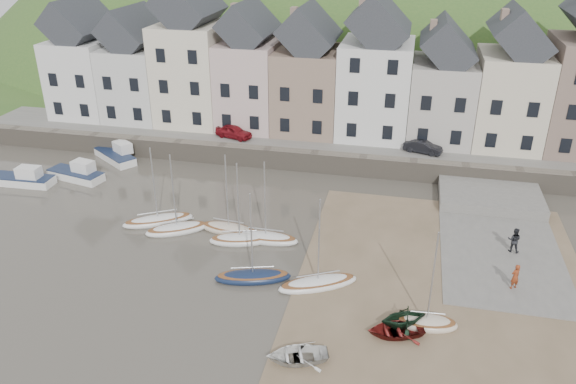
% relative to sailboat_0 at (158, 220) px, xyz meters
% --- Properties ---
extents(ground, '(160.00, 160.00, 0.00)m').
position_rel_sailboat_0_xyz_m(ground, '(9.73, -4.63, -0.26)').
color(ground, '#4B463B').
rests_on(ground, ground).
extents(quay_land, '(90.00, 30.00, 1.50)m').
position_rel_sailboat_0_xyz_m(quay_land, '(9.73, 27.37, 0.49)').
color(quay_land, '#385F26').
rests_on(quay_land, ground).
extents(quay_street, '(70.00, 7.00, 0.10)m').
position_rel_sailboat_0_xyz_m(quay_street, '(9.73, 15.87, 1.29)').
color(quay_street, slate).
rests_on(quay_street, quay_land).
extents(seawall, '(70.00, 1.20, 1.80)m').
position_rel_sailboat_0_xyz_m(seawall, '(9.73, 12.37, 0.64)').
color(seawall, slate).
rests_on(seawall, ground).
extents(beach, '(18.00, 26.00, 0.06)m').
position_rel_sailboat_0_xyz_m(beach, '(20.73, -4.63, -0.23)').
color(beach, brown).
rests_on(beach, ground).
extents(slipway, '(8.00, 18.00, 0.12)m').
position_rel_sailboat_0_xyz_m(slipway, '(24.73, 3.37, -0.20)').
color(slipway, slate).
rests_on(slipway, ground).
extents(hillside, '(134.40, 84.00, 84.00)m').
position_rel_sailboat_0_xyz_m(hillside, '(4.73, 55.36, -18.25)').
color(hillside, '#385F26').
rests_on(hillside, ground).
extents(townhouse_terrace, '(61.05, 8.00, 13.93)m').
position_rel_sailboat_0_xyz_m(townhouse_terrace, '(11.49, 19.37, 7.07)').
color(townhouse_terrace, white).
rests_on(townhouse_terrace, quay_land).
extents(sailboat_0, '(5.30, 3.97, 6.32)m').
position_rel_sailboat_0_xyz_m(sailboat_0, '(0.00, 0.00, 0.00)').
color(sailboat_0, white).
rests_on(sailboat_0, ground).
extents(sailboat_1, '(4.72, 3.63, 6.32)m').
position_rel_sailboat_0_xyz_m(sailboat_1, '(1.91, -0.92, 0.00)').
color(sailboat_1, white).
rests_on(sailboat_1, ground).
extents(sailboat_2, '(4.49, 1.91, 6.32)m').
position_rel_sailboat_0_xyz_m(sailboat_2, '(5.60, -0.08, 0.00)').
color(sailboat_2, beige).
rests_on(sailboat_2, ground).
extents(sailboat_3, '(4.57, 2.57, 6.32)m').
position_rel_sailboat_0_xyz_m(sailboat_3, '(6.85, -1.36, 0.00)').
color(sailboat_3, white).
rests_on(sailboat_3, ground).
extents(sailboat_4, '(4.73, 1.51, 6.32)m').
position_rel_sailboat_0_xyz_m(sailboat_4, '(8.58, -0.74, 0.00)').
color(sailboat_4, white).
rests_on(sailboat_4, ground).
extents(sailboat_5, '(5.10, 2.81, 6.32)m').
position_rel_sailboat_0_xyz_m(sailboat_5, '(9.00, -5.59, 0.00)').
color(sailboat_5, '#142240').
rests_on(sailboat_5, ground).
extents(sailboat_6, '(5.25, 3.73, 6.32)m').
position_rel_sailboat_0_xyz_m(sailboat_6, '(13.16, -5.41, 0.00)').
color(sailboat_6, white).
rests_on(sailboat_6, ground).
extents(sailboat_7, '(3.55, 1.75, 6.32)m').
position_rel_sailboat_0_xyz_m(sailboat_7, '(19.77, -7.82, 0.01)').
color(sailboat_7, beige).
rests_on(sailboat_7, ground).
extents(motorboat_0, '(5.47, 2.82, 1.70)m').
position_rel_sailboat_0_xyz_m(motorboat_0, '(-10.29, 5.94, 0.32)').
color(motorboat_0, white).
rests_on(motorboat_0, ground).
extents(motorboat_1, '(5.51, 1.95, 1.70)m').
position_rel_sailboat_0_xyz_m(motorboat_1, '(-14.16, 3.90, 0.32)').
color(motorboat_1, white).
rests_on(motorboat_1, ground).
extents(motorboat_2, '(5.32, 4.42, 1.70)m').
position_rel_sailboat_0_xyz_m(motorboat_2, '(-9.05, 10.72, 0.32)').
color(motorboat_2, white).
rests_on(motorboat_2, ground).
extents(rowboat_white, '(3.77, 3.18, 0.67)m').
position_rel_sailboat_0_xyz_m(rowboat_white, '(13.23, -12.10, 0.13)').
color(rowboat_white, white).
rests_on(rowboat_white, beach).
extents(rowboat_green, '(3.38, 3.22, 1.39)m').
position_rel_sailboat_0_xyz_m(rowboat_green, '(18.48, -8.27, 0.50)').
color(rowboat_green, black).
rests_on(rowboat_green, beach).
extents(rowboat_red, '(3.64, 3.04, 0.65)m').
position_rel_sailboat_0_xyz_m(rowboat_red, '(18.09, -8.98, 0.12)').
color(rowboat_red, maroon).
rests_on(rowboat_red, beach).
extents(person_red, '(0.74, 0.68, 1.69)m').
position_rel_sailboat_0_xyz_m(person_red, '(24.98, -3.07, 0.71)').
color(person_red, maroon).
rests_on(person_red, slipway).
extents(person_dark, '(1.00, 0.85, 1.79)m').
position_rel_sailboat_0_xyz_m(person_dark, '(25.49, 1.43, 0.76)').
color(person_dark, black).
rests_on(person_dark, slipway).
extents(car_left, '(3.95, 2.48, 1.25)m').
position_rel_sailboat_0_xyz_m(car_left, '(1.32, 14.87, 1.97)').
color(car_left, maroon).
rests_on(car_left, quay_street).
extents(car_right, '(3.62, 2.11, 1.13)m').
position_rel_sailboat_0_xyz_m(car_right, '(19.22, 14.87, 1.90)').
color(car_right, black).
rests_on(car_right, quay_street).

